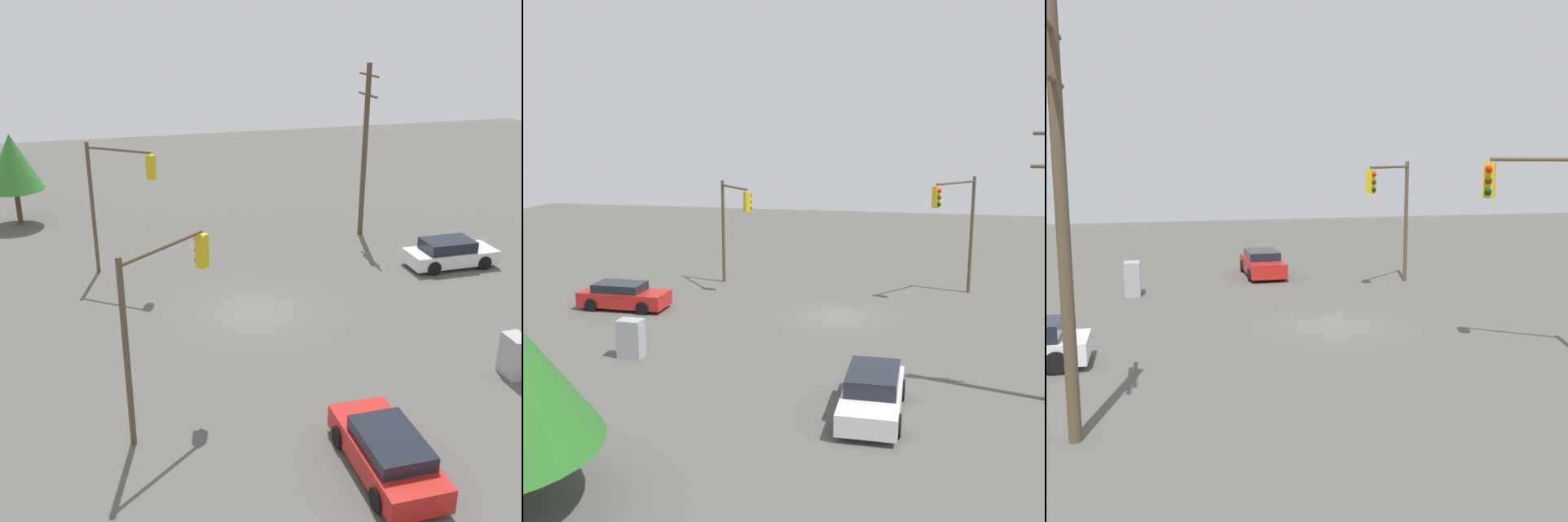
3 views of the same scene
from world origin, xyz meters
TOP-DOWN VIEW (x-y plane):
  - ground_plane at (0.00, 0.00)m, footprint 80.00×80.00m
  - sedan_red at (-10.54, -0.91)m, footprint 4.29×1.90m
  - sedan_white at (2.49, -10.43)m, footprint 1.91×4.35m
  - traffic_signal_main at (5.45, 5.06)m, footprint 2.24×2.90m
  - traffic_signal_cross at (-6.54, 4.58)m, footprint 2.49×2.89m
  - utility_pole_tall at (8.06, -8.15)m, footprint 2.20×0.28m
  - electrical_cabinet at (-7.10, -7.30)m, footprint 0.95×0.67m
  - tree_corner at (14.98, 10.22)m, footprint 3.25×3.25m

SIDE VIEW (x-z plane):
  - ground_plane at x=0.00m, z-range 0.00..0.00m
  - sedan_red at x=-10.54m, z-range -0.01..1.28m
  - sedan_white at x=2.49m, z-range -0.02..1.34m
  - electrical_cabinet at x=-7.10m, z-range 0.00..1.50m
  - tree_corner at x=14.98m, z-range 1.01..6.24m
  - traffic_signal_cross at x=-6.54m, z-range 1.08..6.92m
  - traffic_signal_main at x=5.45m, z-range 1.13..7.39m
  - utility_pole_tall at x=8.06m, z-range 0.28..9.45m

